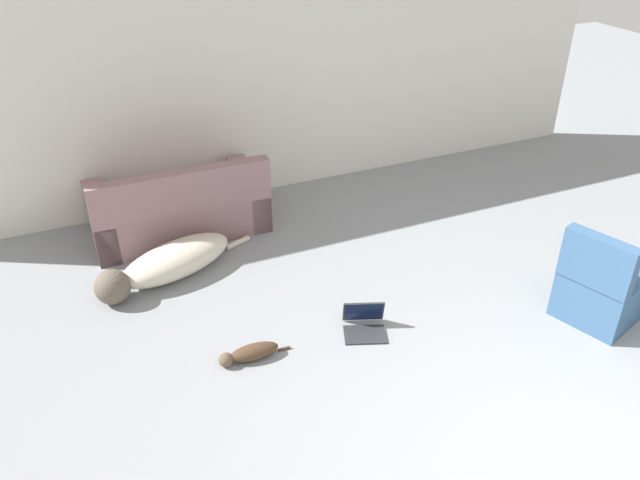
{
  "coord_description": "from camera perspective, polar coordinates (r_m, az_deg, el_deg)",
  "views": [
    {
      "loc": [
        -2.33,
        -1.51,
        3.18
      ],
      "look_at": [
        -0.56,
        2.49,
        0.57
      ],
      "focal_mm": 35.0,
      "sensor_mm": 36.0,
      "label": 1
    }
  ],
  "objects": [
    {
      "name": "wall_back",
      "position": [
        6.86,
        -3.29,
        15.66
      ],
      "size": [
        7.88,
        0.06,
        2.77
      ],
      "color": "silver",
      "rests_on": "ground_plane"
    },
    {
      "name": "couch",
      "position": [
        6.38,
        -12.79,
        2.79
      ],
      "size": [
        1.69,
        0.88,
        0.8
      ],
      "rotation": [
        0.0,
        0.0,
        3.15
      ],
      "color": "gray",
      "rests_on": "ground_plane"
    },
    {
      "name": "dog",
      "position": [
        5.74,
        -13.81,
        -2.11
      ],
      "size": [
        1.57,
        0.83,
        0.3
      ],
      "rotation": [
        0.0,
        0.0,
        3.5
      ],
      "color": "beige",
      "rests_on": "ground_plane"
    },
    {
      "name": "cat",
      "position": [
        4.77,
        -6.44,
        -10.24
      ],
      "size": [
        0.56,
        0.15,
        0.12
      ],
      "rotation": [
        0.0,
        0.0,
        3.12
      ],
      "color": "#473323",
      "rests_on": "ground_plane"
    },
    {
      "name": "laptop_open",
      "position": [
        5.02,
        4.05,
        -7.41
      ],
      "size": [
        0.42,
        0.41,
        0.23
      ],
      "rotation": [
        0.0,
        0.0,
        -0.37
      ],
      "color": "#2D2D33",
      "rests_on": "ground_plane"
    },
    {
      "name": "side_chair",
      "position": [
        5.52,
        24.36,
        -4.03
      ],
      "size": [
        0.79,
        0.73,
        0.83
      ],
      "rotation": [
        0.0,
        0.0,
        1.89
      ],
      "color": "#385B84",
      "rests_on": "ground_plane"
    }
  ]
}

